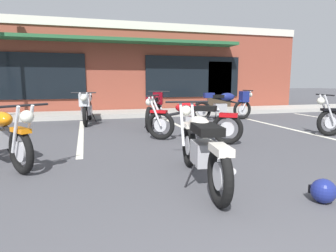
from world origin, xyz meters
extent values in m
plane|color=#47474C|center=(0.00, 3.34, 0.00)|extent=(80.00, 80.00, 0.00)
cube|color=#A8A59E|center=(0.00, 10.22, 0.07)|extent=(22.00, 1.80, 0.14)
cube|color=brown|center=(0.00, 13.80, 1.79)|extent=(16.21, 5.32, 3.58)
cube|color=beige|center=(0.00, 11.11, 3.43)|extent=(16.21, 0.06, 0.30)
cube|color=black|center=(-3.24, 11.10, 1.45)|extent=(4.15, 0.06, 1.70)
cube|color=black|center=(3.24, 11.10, 1.45)|extent=(4.15, 0.06, 1.70)
cube|color=#33281E|center=(4.46, 11.10, 1.05)|extent=(1.10, 0.06, 2.10)
cube|color=#235933|center=(0.00, 10.69, 2.78)|extent=(9.73, 0.90, 0.12)
cube|color=silver|center=(-1.35, 6.62, 0.00)|extent=(0.12, 4.80, 0.01)
cube|color=silver|center=(1.35, 6.62, 0.00)|extent=(0.12, 4.80, 0.01)
cube|color=silver|center=(4.04, 6.62, 0.00)|extent=(0.12, 4.80, 0.01)
torus|color=black|center=(0.07, 1.94, 0.32)|extent=(0.18, 0.65, 0.64)
cylinder|color=#B7B7BC|center=(0.07, 1.94, 0.32)|extent=(0.10, 0.29, 0.29)
torus|color=black|center=(0.25, 3.37, 0.32)|extent=(0.18, 0.65, 0.64)
cylinder|color=#B7B7BC|center=(0.25, 3.37, 0.32)|extent=(0.10, 0.29, 0.29)
cylinder|color=silver|center=(0.18, 3.48, 0.64)|extent=(0.09, 0.33, 0.66)
cylinder|color=silver|center=(0.36, 3.46, 0.64)|extent=(0.09, 0.33, 0.66)
cylinder|color=black|center=(0.28, 3.55, 0.96)|extent=(0.66, 0.12, 0.03)
sphere|color=silver|center=(0.29, 3.63, 0.82)|extent=(0.19, 0.19, 0.17)
cube|color=beige|center=(0.26, 3.41, 0.62)|extent=(0.19, 0.38, 0.06)
cube|color=#9E9EA3|center=(0.15, 2.58, 0.40)|extent=(0.29, 0.43, 0.28)
cylinder|color=silver|center=(0.24, 2.19, 0.36)|extent=(0.14, 0.55, 0.07)
cylinder|color=black|center=(0.18, 2.77, 0.64)|extent=(0.18, 0.94, 0.26)
ellipsoid|color=beige|center=(0.18, 2.79, 0.72)|extent=(0.32, 0.51, 0.22)
cube|color=black|center=(0.13, 2.44, 0.72)|extent=(0.34, 0.55, 0.10)
cube|color=beige|center=(0.07, 1.92, 0.60)|extent=(0.21, 0.38, 0.08)
cylinder|color=black|center=(-0.04, 2.53, 0.14)|extent=(0.14, 0.04, 0.29)
torus|color=black|center=(1.52, 4.60, 0.32)|extent=(0.58, 0.45, 0.64)
cylinder|color=#B7B7BC|center=(1.52, 4.60, 0.32)|extent=(0.27, 0.22, 0.29)
torus|color=black|center=(0.34, 5.44, 0.32)|extent=(0.58, 0.45, 0.64)
cylinder|color=#B7B7BC|center=(0.34, 5.44, 0.32)|extent=(0.27, 0.22, 0.29)
cylinder|color=silver|center=(0.21, 5.42, 0.64)|extent=(0.29, 0.22, 0.66)
cylinder|color=silver|center=(0.32, 5.57, 0.64)|extent=(0.29, 0.22, 0.66)
cylinder|color=black|center=(0.20, 5.54, 0.96)|extent=(0.41, 0.56, 0.03)
sphere|color=silver|center=(0.13, 5.59, 0.82)|extent=(0.24, 0.24, 0.17)
cube|color=#B70F14|center=(0.31, 5.46, 0.62)|extent=(0.37, 0.32, 0.06)
cube|color=#9E9EA3|center=(1.00, 4.97, 0.40)|extent=(0.47, 0.43, 0.28)
cylinder|color=silver|center=(1.38, 4.87, 0.36)|extent=(0.49, 0.38, 0.07)
cylinder|color=black|center=(0.83, 5.09, 0.64)|extent=(0.80, 0.60, 0.26)
ellipsoid|color=#B70F14|center=(0.82, 5.10, 0.72)|extent=(0.54, 0.49, 0.22)
cube|color=black|center=(1.11, 4.89, 0.72)|extent=(0.59, 0.53, 0.10)
cube|color=#B70F14|center=(1.53, 4.59, 0.60)|extent=(0.39, 0.34, 0.08)
cylinder|color=black|center=(0.95, 4.79, 0.14)|extent=(0.10, 0.12, 0.29)
torus|color=black|center=(4.25, 4.79, 0.32)|extent=(0.65, 0.21, 0.64)
cylinder|color=#B7B7BC|center=(4.25, 4.79, 0.32)|extent=(0.29, 0.11, 0.29)
cylinder|color=silver|center=(4.14, 4.72, 0.64)|extent=(0.33, 0.10, 0.66)
cylinder|color=silver|center=(4.17, 4.90, 0.64)|extent=(0.33, 0.10, 0.66)
cylinder|color=black|center=(4.08, 4.82, 0.96)|extent=(0.15, 0.65, 0.03)
sphere|color=silver|center=(4.00, 4.84, 0.82)|extent=(0.20, 0.20, 0.17)
cube|color=black|center=(4.21, 4.80, 0.62)|extent=(0.38, 0.20, 0.06)
torus|color=black|center=(-2.09, 3.63, 0.32)|extent=(0.44, 0.59, 0.64)
cylinder|color=#B7B7BC|center=(-2.09, 3.63, 0.32)|extent=(0.21, 0.27, 0.29)
cylinder|color=silver|center=(-1.96, 3.60, 0.64)|extent=(0.22, 0.29, 0.66)
cylinder|color=silver|center=(-2.11, 3.50, 0.64)|extent=(0.22, 0.29, 0.66)
cylinder|color=black|center=(-1.99, 3.48, 0.96)|extent=(0.56, 0.40, 0.03)
sphere|color=silver|center=(-1.94, 3.42, 0.82)|extent=(0.24, 0.24, 0.17)
cube|color=orange|center=(-2.07, 3.60, 0.62)|extent=(0.32, 0.38, 0.06)
cylinder|color=black|center=(-2.43, 4.13, 0.64)|extent=(0.58, 0.81, 0.26)
ellipsoid|color=orange|center=(-2.42, 4.11, 0.72)|extent=(0.48, 0.54, 0.22)
cylinder|color=black|center=(-2.43, 4.46, 0.14)|extent=(0.12, 0.10, 0.29)
torus|color=black|center=(2.39, 8.09, 0.32)|extent=(0.64, 0.12, 0.64)
cylinder|color=#B7B7BC|center=(2.39, 8.09, 0.32)|extent=(0.29, 0.07, 0.29)
torus|color=black|center=(3.83, 8.04, 0.32)|extent=(0.64, 0.12, 0.64)
cylinder|color=#B7B7BC|center=(3.83, 8.04, 0.32)|extent=(0.29, 0.07, 0.29)
cylinder|color=silver|center=(3.94, 8.13, 0.64)|extent=(0.33, 0.06, 0.66)
cylinder|color=silver|center=(3.93, 7.95, 0.64)|extent=(0.33, 0.06, 0.66)
cylinder|color=black|center=(4.01, 8.03, 0.96)|extent=(0.05, 0.66, 0.03)
sphere|color=silver|center=(4.09, 8.03, 0.82)|extent=(0.18, 0.18, 0.17)
cube|color=navy|center=(3.87, 8.04, 0.62)|extent=(0.36, 0.15, 0.06)
cube|color=#9E9EA3|center=(3.03, 8.07, 0.40)|extent=(0.41, 0.25, 0.28)
cylinder|color=silver|center=(2.66, 7.94, 0.36)|extent=(0.55, 0.09, 0.07)
cylinder|color=black|center=(3.23, 8.06, 0.64)|extent=(0.94, 0.09, 0.26)
ellipsoid|color=navy|center=(3.27, 8.06, 0.76)|extent=(0.53, 0.32, 0.26)
cube|color=navy|center=(3.88, 8.04, 0.76)|extent=(0.25, 0.29, 0.36)
cube|color=black|center=(2.93, 8.07, 0.78)|extent=(0.41, 0.25, 0.10)
cube|color=navy|center=(2.63, 8.08, 0.82)|extent=(0.33, 0.21, 0.16)
cylinder|color=black|center=(2.97, 8.25, 0.14)|extent=(0.03, 0.14, 0.29)
torus|color=black|center=(-1.09, 9.22, 0.32)|extent=(0.16, 0.65, 0.64)
cylinder|color=#B7B7BC|center=(-1.09, 9.22, 0.32)|extent=(0.09, 0.29, 0.29)
torus|color=black|center=(-1.23, 7.79, 0.32)|extent=(0.16, 0.65, 0.64)
cylinder|color=#B7B7BC|center=(-1.23, 7.79, 0.32)|extent=(0.09, 0.29, 0.29)
cylinder|color=silver|center=(-1.16, 7.68, 0.64)|extent=(0.08, 0.33, 0.66)
cylinder|color=silver|center=(-1.33, 7.70, 0.64)|extent=(0.08, 0.33, 0.66)
cylinder|color=black|center=(-1.25, 7.61, 0.96)|extent=(0.66, 0.10, 0.03)
sphere|color=silver|center=(-1.26, 7.53, 0.82)|extent=(0.19, 0.19, 0.17)
cube|color=silver|center=(-1.24, 7.75, 0.62)|extent=(0.18, 0.37, 0.06)
cube|color=#9E9EA3|center=(-1.16, 8.58, 0.40)|extent=(0.28, 0.42, 0.28)
cylinder|color=silver|center=(-1.26, 8.97, 0.36)|extent=(0.12, 0.55, 0.07)
cylinder|color=black|center=(-1.18, 8.38, 0.64)|extent=(0.15, 0.94, 0.26)
ellipsoid|color=silver|center=(-1.18, 8.34, 0.76)|extent=(0.35, 0.55, 0.26)
cube|color=silver|center=(-1.24, 7.74, 0.76)|extent=(0.30, 0.27, 0.36)
cube|color=black|center=(-1.15, 8.68, 0.78)|extent=(0.28, 0.42, 0.10)
cube|color=silver|center=(-1.12, 8.98, 0.82)|extent=(0.23, 0.34, 0.16)
cylinder|color=black|center=(-0.97, 8.64, 0.14)|extent=(0.14, 0.04, 0.29)
torus|color=black|center=(0.32, 6.51, 0.32)|extent=(0.34, 0.63, 0.64)
cylinder|color=#B7B7BC|center=(0.32, 6.51, 0.32)|extent=(0.17, 0.29, 0.29)
torus|color=black|center=(0.88, 7.83, 0.32)|extent=(0.34, 0.63, 0.64)
cylinder|color=#B7B7BC|center=(0.88, 7.83, 0.32)|extent=(0.17, 0.29, 0.29)
cylinder|color=silver|center=(0.83, 7.96, 0.64)|extent=(0.17, 0.32, 0.66)
cylinder|color=silver|center=(1.00, 7.89, 0.64)|extent=(0.17, 0.32, 0.66)
cylinder|color=black|center=(0.95, 8.00, 0.96)|extent=(0.62, 0.29, 0.03)
sphere|color=silver|center=(0.98, 8.07, 0.82)|extent=(0.22, 0.22, 0.17)
cube|color=maroon|center=(0.89, 7.87, 0.62)|extent=(0.27, 0.39, 0.06)
cube|color=#9E9EA3|center=(0.57, 7.10, 0.40)|extent=(0.38, 0.46, 0.28)
cylinder|color=silver|center=(0.55, 6.70, 0.36)|extent=(0.28, 0.53, 0.07)
cylinder|color=black|center=(0.64, 7.28, 0.64)|extent=(0.42, 0.89, 0.26)
ellipsoid|color=maroon|center=(0.66, 7.32, 0.76)|extent=(0.48, 0.60, 0.26)
cube|color=maroon|center=(0.90, 7.88, 0.76)|extent=(0.35, 0.33, 0.36)
cube|color=black|center=(0.53, 7.01, 0.78)|extent=(0.38, 0.46, 0.10)
cube|color=maroon|center=(0.41, 6.73, 0.82)|extent=(0.31, 0.37, 0.16)
cylinder|color=black|center=(0.37, 7.10, 0.14)|extent=(0.13, 0.07, 0.29)
sphere|color=navy|center=(1.16, 1.72, 0.13)|extent=(0.26, 0.26, 0.26)
cube|color=black|center=(1.16, 1.82, 0.12)|extent=(0.18, 0.03, 0.09)
camera|label=1|loc=(-1.21, -0.65, 1.27)|focal=31.19mm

